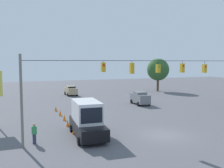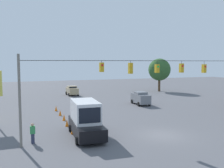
# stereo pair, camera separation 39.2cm
# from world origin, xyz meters

# --- Properties ---
(ground_plane) EXTENTS (140.00, 140.00, 0.00)m
(ground_plane) POSITION_xyz_m (0.00, 0.00, 0.00)
(ground_plane) COLOR #56565B
(overhead_signal_span) EXTENTS (23.93, 0.38, 7.15)m
(overhead_signal_span) POSITION_xyz_m (-0.00, -1.08, 4.76)
(overhead_signal_span) COLOR slate
(overhead_signal_span) RESTS_ON ground_plane
(box_truck_black_parked_shoulder) EXTENTS (2.73, 6.30, 3.13)m
(box_truck_black_parked_shoulder) POSITION_xyz_m (6.48, -2.19, 1.53)
(box_truck_black_parked_shoulder) COLOR black
(box_truck_black_parked_shoulder) RESTS_ON ground_plane
(sedan_tan_withflow_deep) EXTENTS (2.06, 4.01, 1.84)m
(sedan_tan_withflow_deep) POSITION_xyz_m (2.11, -29.79, 0.96)
(sedan_tan_withflow_deep) COLOR tan
(sedan_tan_withflow_deep) RESTS_ON ground_plane
(sedan_grey_oncoming_far) EXTENTS (2.18, 4.30, 1.99)m
(sedan_grey_oncoming_far) POSITION_xyz_m (-5.59, -15.23, 1.03)
(sedan_grey_oncoming_far) COLOR slate
(sedan_grey_oncoming_far) RESTS_ON ground_plane
(traffic_cone_nearest) EXTENTS (0.36, 0.36, 0.70)m
(traffic_cone_nearest) POSITION_xyz_m (7.43, -3.21, 0.35)
(traffic_cone_nearest) COLOR orange
(traffic_cone_nearest) RESTS_ON ground_plane
(traffic_cone_second) EXTENTS (0.36, 0.36, 0.70)m
(traffic_cone_second) POSITION_xyz_m (7.43, -6.07, 0.35)
(traffic_cone_second) COLOR orange
(traffic_cone_second) RESTS_ON ground_plane
(traffic_cone_third) EXTENTS (0.36, 0.36, 0.70)m
(traffic_cone_third) POSITION_xyz_m (7.27, -8.76, 0.35)
(traffic_cone_third) COLOR orange
(traffic_cone_third) RESTS_ON ground_plane
(traffic_cone_fourth) EXTENTS (0.36, 0.36, 0.70)m
(traffic_cone_fourth) POSITION_xyz_m (7.28, -11.54, 0.35)
(traffic_cone_fourth) COLOR orange
(traffic_cone_fourth) RESTS_ON ground_plane
(traffic_cone_fifth) EXTENTS (0.36, 0.36, 0.70)m
(traffic_cone_fifth) POSITION_xyz_m (7.33, -14.63, 0.35)
(traffic_cone_fifth) COLOR orange
(traffic_cone_fifth) RESTS_ON ground_plane
(pedestrian) EXTENTS (0.40, 0.28, 1.67)m
(pedestrian) POSITION_xyz_m (10.97, -1.71, 0.84)
(pedestrian) COLOR #2D334C
(pedestrian) RESTS_ON ground_plane
(tree_horizon_right) EXTENTS (4.93, 4.93, 7.35)m
(tree_horizon_right) POSITION_xyz_m (-17.60, -29.61, 4.86)
(tree_horizon_right) COLOR #4C3823
(tree_horizon_right) RESTS_ON ground_plane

